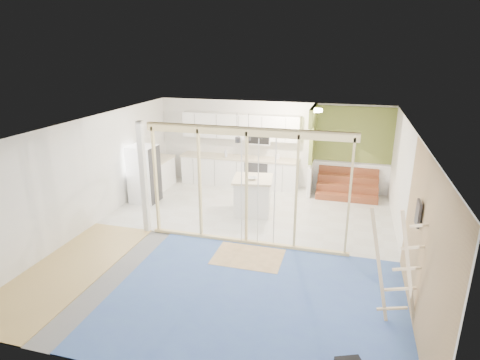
# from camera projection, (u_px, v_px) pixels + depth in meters

# --- Properties ---
(room) EXTENTS (7.01, 8.01, 2.61)m
(room) POSITION_uv_depth(u_px,v_px,m) (233.00, 187.00, 8.49)
(room) COLOR slate
(room) RESTS_ON ground
(floor_overlays) EXTENTS (7.00, 8.00, 0.03)m
(floor_overlays) POSITION_uv_depth(u_px,v_px,m) (237.00, 240.00, 8.94)
(floor_overlays) COLOR silver
(floor_overlays) RESTS_ON room
(stud_frame) EXTENTS (4.66, 0.14, 2.60)m
(stud_frame) POSITION_uv_depth(u_px,v_px,m) (222.00, 173.00, 8.46)
(stud_frame) COLOR #ECDB90
(stud_frame) RESTS_ON room
(base_cabinets) EXTENTS (4.45, 2.24, 0.93)m
(base_cabinets) POSITION_uv_depth(u_px,v_px,m) (214.00, 173.00, 12.24)
(base_cabinets) COLOR white
(base_cabinets) RESTS_ON room
(upper_cabinets) EXTENTS (3.60, 0.41, 0.85)m
(upper_cabinets) POSITION_uv_depth(u_px,v_px,m) (242.00, 127.00, 12.03)
(upper_cabinets) COLOR white
(upper_cabinets) RESTS_ON room
(green_partition) EXTENTS (2.25, 1.51, 2.60)m
(green_partition) POSITION_uv_depth(u_px,v_px,m) (338.00, 164.00, 11.43)
(green_partition) COLOR olive
(green_partition) RESTS_ON room
(pot_rack) EXTENTS (0.52, 0.52, 0.72)m
(pot_rack) POSITION_uv_depth(u_px,v_px,m) (242.00, 136.00, 10.08)
(pot_rack) COLOR black
(pot_rack) RESTS_ON room
(sheathing_panel) EXTENTS (0.02, 4.00, 2.60)m
(sheathing_panel) POSITION_uv_depth(u_px,v_px,m) (424.00, 252.00, 5.78)
(sheathing_panel) COLOR tan
(sheathing_panel) RESTS_ON room
(electrical_panel) EXTENTS (0.04, 0.30, 0.40)m
(electrical_panel) POSITION_uv_depth(u_px,v_px,m) (418.00, 213.00, 6.23)
(electrical_panel) COLOR #36363B
(electrical_panel) RESTS_ON room
(ceiling_light) EXTENTS (0.32, 0.32, 0.08)m
(ceiling_light) POSITION_uv_depth(u_px,v_px,m) (316.00, 110.00, 10.49)
(ceiling_light) COLOR #FFEABF
(ceiling_light) RESTS_ON room
(fridge) EXTENTS (0.72, 0.69, 1.60)m
(fridge) POSITION_uv_depth(u_px,v_px,m) (144.00, 174.00, 10.96)
(fridge) COLOR white
(fridge) RESTS_ON room
(island) EXTENTS (1.12, 1.12, 0.96)m
(island) POSITION_uv_depth(u_px,v_px,m) (253.00, 196.00, 10.29)
(island) COLOR white
(island) RESTS_ON room
(bowl) EXTENTS (0.31, 0.31, 0.06)m
(bowl) POSITION_uv_depth(u_px,v_px,m) (252.00, 178.00, 10.02)
(bowl) COLOR beige
(bowl) RESTS_ON island
(soap_bottle_a) EXTENTS (0.12, 0.12, 0.26)m
(soap_bottle_a) POSITION_uv_depth(u_px,v_px,m) (226.00, 153.00, 12.19)
(soap_bottle_a) COLOR #B2B5C6
(soap_bottle_a) RESTS_ON base_cabinets
(soap_bottle_b) EXTENTS (0.11, 0.11, 0.19)m
(soap_bottle_b) POSITION_uv_depth(u_px,v_px,m) (278.00, 156.00, 11.97)
(soap_bottle_b) COLOR white
(soap_bottle_b) RESTS_ON base_cabinets
(ladder) EXTENTS (1.02, 0.07, 1.89)m
(ladder) POSITION_uv_depth(u_px,v_px,m) (398.00, 268.00, 5.98)
(ladder) COLOR beige
(ladder) RESTS_ON room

